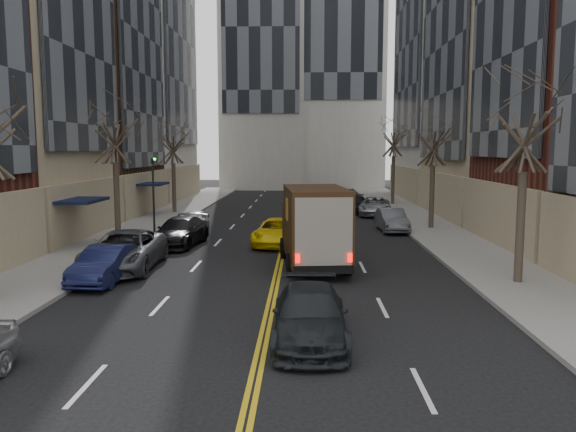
% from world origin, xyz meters
% --- Properties ---
extents(sidewalk_left, '(4.00, 66.00, 0.15)m').
position_xyz_m(sidewalk_left, '(-9.00, 27.00, 0.07)').
color(sidewalk_left, slate).
rests_on(sidewalk_left, ground).
extents(sidewalk_right, '(4.00, 66.00, 0.15)m').
position_xyz_m(sidewalk_right, '(9.00, 27.00, 0.07)').
color(sidewalk_right, slate).
rests_on(sidewalk_right, ground).
extents(streetwall_right, '(12.26, 49.00, 34.00)m').
position_xyz_m(streetwall_right, '(16.38, 32.20, 15.09)').
color(streetwall_right, '#4C301E').
rests_on(streetwall_right, ground).
extents(tree_lf_mid, '(3.20, 3.20, 8.91)m').
position_xyz_m(tree_lf_mid, '(-8.80, 20.00, 6.60)').
color(tree_lf_mid, '#382D23').
rests_on(tree_lf_mid, sidewalk_left).
extents(tree_lf_far, '(3.20, 3.20, 8.12)m').
position_xyz_m(tree_lf_far, '(-8.80, 33.00, 6.02)').
color(tree_lf_far, '#382D23').
rests_on(tree_lf_far, sidewalk_left).
extents(tree_rt_near, '(3.20, 3.20, 8.71)m').
position_xyz_m(tree_rt_near, '(8.80, 11.00, 6.45)').
color(tree_rt_near, '#382D23').
rests_on(tree_rt_near, sidewalk_right).
extents(tree_rt_mid, '(3.20, 3.20, 8.32)m').
position_xyz_m(tree_rt_mid, '(8.80, 25.00, 6.17)').
color(tree_rt_mid, '#382D23').
rests_on(tree_rt_mid, sidewalk_right).
extents(tree_rt_far, '(3.20, 3.20, 9.11)m').
position_xyz_m(tree_rt_far, '(8.80, 40.00, 6.74)').
color(tree_rt_far, '#382D23').
rests_on(tree_rt_far, sidewalk_right).
extents(traffic_signal, '(0.29, 0.26, 4.70)m').
position_xyz_m(traffic_signal, '(-7.39, 22.00, 2.82)').
color(traffic_signal, black).
rests_on(traffic_signal, sidewalk_left).
extents(ups_truck, '(3.00, 6.35, 3.37)m').
position_xyz_m(ups_truck, '(1.47, 13.96, 1.70)').
color(ups_truck, black).
rests_on(ups_truck, ground).
extents(observer_sedan, '(1.92, 4.66, 1.35)m').
position_xyz_m(observer_sedan, '(1.20, 4.91, 0.67)').
color(observer_sedan, black).
rests_on(observer_sedan, ground).
extents(taxi, '(2.64, 5.01, 1.34)m').
position_xyz_m(taxi, '(-0.30, 19.36, 0.67)').
color(taxi, yellow).
rests_on(taxi, ground).
extents(pedestrian, '(0.61, 0.74, 1.75)m').
position_xyz_m(pedestrian, '(1.10, 12.94, 0.87)').
color(pedestrian, black).
rests_on(pedestrian, ground).
extents(parked_lf_b, '(1.64, 4.15, 1.35)m').
position_xyz_m(parked_lf_b, '(-6.30, 11.09, 0.67)').
color(parked_lf_b, '#121638').
rests_on(parked_lf_b, ground).
extents(parked_lf_c, '(2.83, 5.77, 1.58)m').
position_xyz_m(parked_lf_c, '(-6.30, 13.28, 0.79)').
color(parked_lf_c, '#494A50').
rests_on(parked_lf_c, ground).
extents(parked_lf_d, '(2.55, 5.14, 1.44)m').
position_xyz_m(parked_lf_d, '(-5.28, 19.02, 0.72)').
color(parked_lf_d, black).
rests_on(parked_lf_d, ground).
extents(parked_lf_e, '(1.73, 3.89, 1.30)m').
position_xyz_m(parked_lf_e, '(-5.46, 23.64, 0.65)').
color(parked_lf_e, '#B3B6BB').
rests_on(parked_lf_e, ground).
extents(parked_rt_a, '(1.60, 4.17, 1.36)m').
position_xyz_m(parked_rt_a, '(6.30, 24.30, 0.68)').
color(parked_rt_a, '#4C4F54').
rests_on(parked_rt_a, ground).
extents(parked_rt_b, '(2.85, 5.20, 1.38)m').
position_xyz_m(parked_rt_b, '(6.30, 32.41, 0.69)').
color(parked_rt_b, '#A0A3A8').
rests_on(parked_rt_b, ground).
extents(parked_rt_c, '(1.83, 4.48, 1.30)m').
position_xyz_m(parked_rt_c, '(5.10, 34.21, 0.65)').
color(parked_rt_c, black).
rests_on(parked_rt_c, ground).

